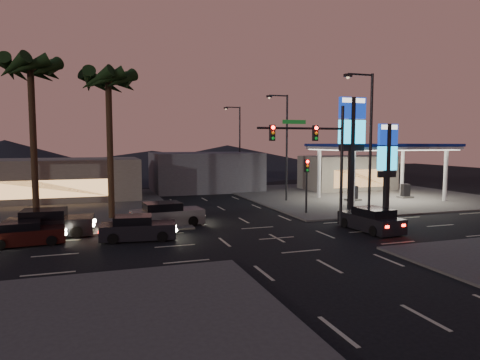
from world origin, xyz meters
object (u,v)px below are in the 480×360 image
object	(u,v)px
car_lane_b_mid	(49,224)
car_lane_a_mid	(26,234)
gas_station	(381,148)
pylon_sign_tall	(352,132)
suv_station	(371,220)
pylon_sign_short	(387,155)
traffic_signal_mast	(319,148)
car_lane_b_front	(166,215)
car_lane_a_front	(137,229)

from	to	relation	value
car_lane_b_mid	car_lane_a_mid	bearing A→B (deg)	-117.44
gas_station	car_lane_a_mid	bearing A→B (deg)	-162.89
gas_station	pylon_sign_tall	size ratio (longest dim) A/B	1.36
car_lane_b_mid	pylon_sign_tall	bearing A→B (deg)	1.94
car_lane_b_mid	suv_station	bearing A→B (deg)	-13.91
pylon_sign_tall	pylon_sign_short	distance (m)	3.20
traffic_signal_mast	car_lane_b_mid	distance (m)	17.30
car_lane_a_mid	car_lane_b_mid	size ratio (longest dim) A/B	0.80
pylon_sign_short	car_lane_a_mid	xyz separation A→B (m)	(-24.73, -1.65, -4.05)
gas_station	car_lane_b_front	bearing A→B (deg)	-164.19
pylon_sign_tall	pylon_sign_short	size ratio (longest dim) A/B	1.29
suv_station	traffic_signal_mast	bearing A→B (deg)	144.40
pylon_sign_tall	traffic_signal_mast	size ratio (longest dim) A/B	1.12
pylon_sign_tall	car_lane_b_mid	size ratio (longest dim) A/B	1.76
car_lane_a_mid	car_lane_b_front	bearing A→B (deg)	20.46
gas_station	traffic_signal_mast	world-z (taller)	traffic_signal_mast
car_lane_a_mid	suv_station	world-z (taller)	suv_station
pylon_sign_tall	car_lane_b_front	xyz separation A→B (m)	(-14.07, 0.39, -5.66)
car_lane_a_front	traffic_signal_mast	bearing A→B (deg)	-0.99
gas_station	pylon_sign_tall	distance (m)	10.01
gas_station	car_lane_a_mid	xyz separation A→B (m)	(-29.73, -9.15, -4.48)
car_lane_a_front	pylon_sign_tall	bearing A→B (deg)	11.48
traffic_signal_mast	car_lane_a_mid	size ratio (longest dim) A/B	1.95
pylon_sign_tall	pylon_sign_short	xyz separation A→B (m)	(2.50, -1.00, -1.74)
car_lane_a_front	car_lane_b_mid	bearing A→B (deg)	152.17
car_lane_a_front	gas_station	bearing A→B (deg)	22.40
car_lane_b_front	car_lane_b_mid	xyz separation A→B (m)	(-7.15, -1.11, 0.02)
pylon_sign_short	car_lane_a_front	world-z (taller)	pylon_sign_short
car_lane_b_mid	suv_station	xyz separation A→B (m)	(19.23, -4.76, -0.06)
pylon_sign_short	traffic_signal_mast	bearing A→B (deg)	-160.87
gas_station	car_lane_a_front	bearing A→B (deg)	-157.60
car_lane_b_mid	suv_station	world-z (taller)	car_lane_b_mid
car_lane_a_front	car_lane_b_mid	distance (m)	5.56
gas_station	car_lane_b_front	distance (m)	22.84
car_lane_a_front	car_lane_b_mid	xyz separation A→B (m)	(-4.92, 2.59, 0.10)
gas_station	pylon_sign_short	distance (m)	9.02
pylon_sign_tall	gas_station	bearing A→B (deg)	40.91
pylon_sign_short	car_lane_b_front	distance (m)	17.09
gas_station	pylon_sign_short	size ratio (longest dim) A/B	1.74
traffic_signal_mast	car_lane_b_mid	world-z (taller)	traffic_signal_mast
pylon_sign_tall	car_lane_b_mid	xyz separation A→B (m)	(-21.23, -0.72, -5.63)
traffic_signal_mast	car_lane_a_front	world-z (taller)	traffic_signal_mast
gas_station	traffic_signal_mast	size ratio (longest dim) A/B	1.53
pylon_sign_tall	traffic_signal_mast	xyz separation A→B (m)	(-4.74, -3.51, -1.17)
suv_station	car_lane_b_mid	bearing A→B (deg)	166.09
pylon_sign_short	traffic_signal_mast	world-z (taller)	traffic_signal_mast
gas_station	car_lane_a_front	size ratio (longest dim) A/B	2.72
car_lane_b_mid	suv_station	distance (m)	19.81
car_lane_a_front	suv_station	distance (m)	14.48
car_lane_a_mid	car_lane_b_front	xyz separation A→B (m)	(8.16, 3.04, 0.13)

